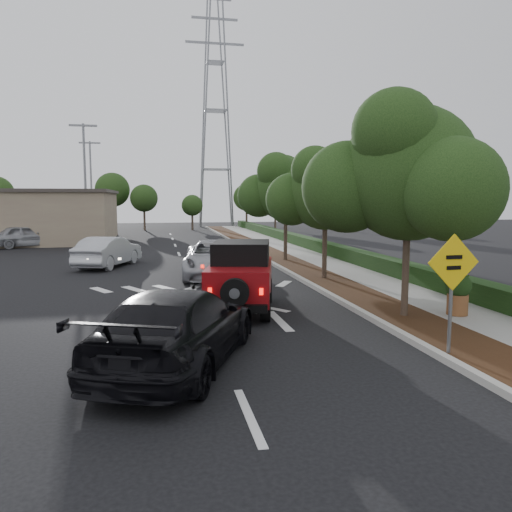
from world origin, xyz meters
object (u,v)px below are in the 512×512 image
object	(u,v)px
red_jeep	(241,275)
silver_suv_ahead	(215,259)
black_suv_oncoming	(178,327)
speed_hump_sign	(452,277)

from	to	relation	value
red_jeep	silver_suv_ahead	size ratio (longest dim) A/B	0.75
red_jeep	black_suv_oncoming	bearing A→B (deg)	-99.75
silver_suv_ahead	red_jeep	bearing A→B (deg)	-83.17
silver_suv_ahead	black_suv_oncoming	distance (m)	11.86
red_jeep	silver_suv_ahead	xyz separation A→B (m)	(-0.04, 6.69, -0.27)
speed_hump_sign	black_suv_oncoming	bearing A→B (deg)	170.85
silver_suv_ahead	black_suv_oncoming	world-z (taller)	black_suv_oncoming
speed_hump_sign	red_jeep	bearing A→B (deg)	120.28
silver_suv_ahead	black_suv_oncoming	bearing A→B (deg)	-93.94
red_jeep	black_suv_oncoming	xyz separation A→B (m)	(-2.19, -4.98, -0.27)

